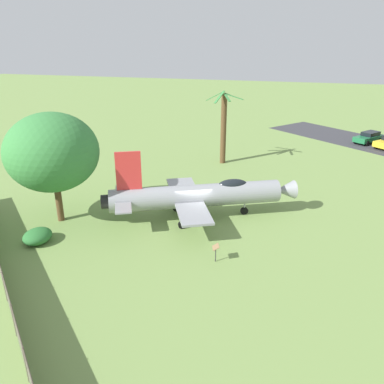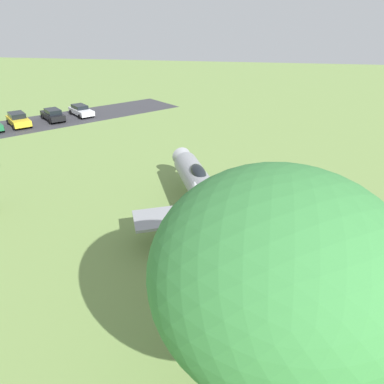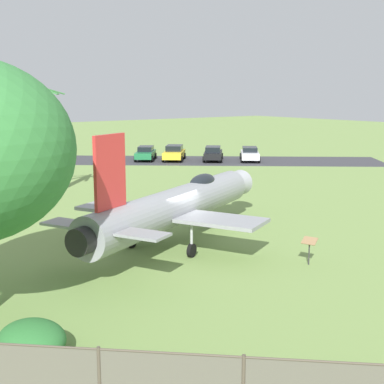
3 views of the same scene
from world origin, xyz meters
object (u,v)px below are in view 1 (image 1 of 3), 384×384
Objects in this scene: display_jet at (201,195)px; shade_tree at (52,152)px; info_plaque at (216,249)px; shrub_near_fence at (37,236)px; palm_tree at (224,128)px; parked_car_green at (369,137)px.

shade_tree reaches higher than display_jet.
display_jet is at bearing -67.29° from info_plaque.
display_jet is at bearing -162.46° from shade_tree.
palm_tree is at bearing -111.93° from shrub_near_fence.
shrub_near_fence is 1.84× the size of info_plaque.
parked_car_green reaches higher than shrub_near_fence.
shade_tree is at bearing -82.28° from shrub_near_fence.
shrub_near_fence is at bearing 3.19° from parked_car_green.
shade_tree is at bearing 62.98° from palm_tree.
shade_tree is (10.02, 3.17, 3.41)m from display_jet.
palm_tree is 22.78m from shrub_near_fence.
parked_car_green is (-25.43, -30.85, -4.53)m from shade_tree.
palm_tree is 6.72× the size of info_plaque.
display_jet is 14.44m from palm_tree.
palm_tree reaches higher than parked_car_green.
palm_tree is at bearing 69.31° from display_jet.
display_jet is 6.58× the size of shrub_near_fence.
display_jet is 31.70m from parked_car_green.
shade_tree is 19.60m from palm_tree.
info_plaque reaches higher than shrub_near_fence.
palm_tree is 21.53m from parked_car_green.
shade_tree is 7.08× the size of info_plaque.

